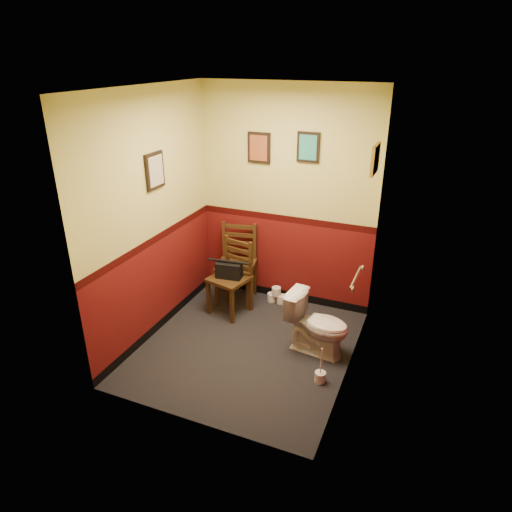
% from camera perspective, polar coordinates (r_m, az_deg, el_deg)
% --- Properties ---
extents(floor, '(2.20, 2.40, 0.00)m').
position_cam_1_polar(floor, '(5.14, -1.09, -11.29)').
color(floor, black).
rests_on(floor, ground).
extents(ceiling, '(2.20, 2.40, 0.00)m').
position_cam_1_polar(ceiling, '(4.20, -1.40, 20.31)').
color(ceiling, silver).
rests_on(ceiling, ground).
extents(wall_back, '(2.20, 0.00, 2.70)m').
position_cam_1_polar(wall_back, '(5.55, 3.80, 7.02)').
color(wall_back, '#59100F').
rests_on(wall_back, ground).
extents(wall_front, '(2.20, 0.00, 2.70)m').
position_cam_1_polar(wall_front, '(3.53, -9.12, -3.73)').
color(wall_front, '#59100F').
rests_on(wall_front, ground).
extents(wall_left, '(0.00, 2.40, 2.70)m').
position_cam_1_polar(wall_left, '(5.01, -12.85, 4.55)').
color(wall_left, '#59100F').
rests_on(wall_left, ground).
extents(wall_right, '(0.00, 2.40, 2.70)m').
position_cam_1_polar(wall_right, '(4.20, 12.63, 0.70)').
color(wall_right, '#59100F').
rests_on(wall_right, ground).
extents(grab_bar, '(0.05, 0.56, 0.06)m').
position_cam_1_polar(grab_bar, '(4.60, 12.41, -2.67)').
color(grab_bar, silver).
rests_on(grab_bar, wall_right).
extents(framed_print_back_a, '(0.28, 0.04, 0.36)m').
position_cam_1_polar(framed_print_back_a, '(5.51, 0.37, 13.37)').
color(framed_print_back_a, black).
rests_on(framed_print_back_a, wall_back).
extents(framed_print_back_b, '(0.26, 0.04, 0.34)m').
position_cam_1_polar(framed_print_back_b, '(5.30, 6.55, 13.35)').
color(framed_print_back_b, black).
rests_on(framed_print_back_b, wall_back).
extents(framed_print_left, '(0.04, 0.30, 0.38)m').
position_cam_1_polar(framed_print_left, '(4.94, -12.53, 10.36)').
color(framed_print_left, black).
rests_on(framed_print_left, wall_left).
extents(framed_print_right, '(0.04, 0.34, 0.28)m').
position_cam_1_polar(framed_print_right, '(4.57, 14.65, 11.62)').
color(framed_print_right, olive).
rests_on(framed_print_right, wall_right).
extents(toilet, '(0.72, 0.46, 0.67)m').
position_cam_1_polar(toilet, '(4.94, 7.71, -8.51)').
color(toilet, white).
rests_on(toilet, floor).
extents(toilet_brush, '(0.11, 0.11, 0.39)m').
position_cam_1_polar(toilet_brush, '(4.68, 8.02, -14.66)').
color(toilet_brush, silver).
rests_on(toilet_brush, floor).
extents(chair_left, '(0.55, 0.55, 1.00)m').
position_cam_1_polar(chair_left, '(5.84, -2.42, -0.98)').
color(chair_left, '#3D2812').
rests_on(chair_left, floor).
extents(chair_right, '(0.52, 0.52, 0.92)m').
position_cam_1_polar(chair_right, '(5.58, -3.09, -2.69)').
color(chair_right, '#3D2812').
rests_on(chair_right, floor).
extents(handbag, '(0.32, 0.19, 0.22)m').
position_cam_1_polar(handbag, '(5.50, -3.39, -1.76)').
color(handbag, black).
rests_on(handbag, chair_right).
extents(tp_stack, '(0.25, 0.13, 0.21)m').
position_cam_1_polar(tp_stack, '(5.94, 2.57, -4.99)').
color(tp_stack, silver).
rests_on(tp_stack, floor).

